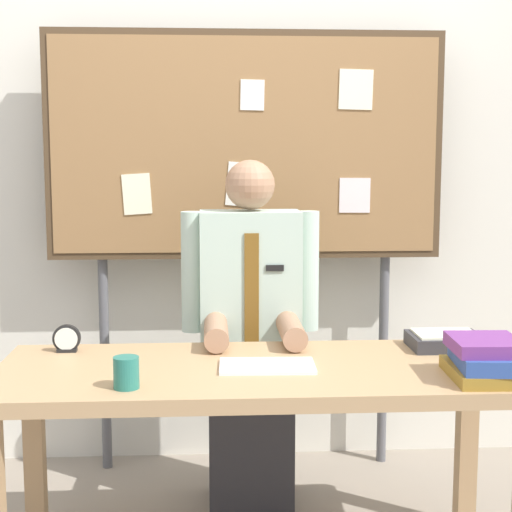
{
  "coord_description": "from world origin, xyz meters",
  "views": [
    {
      "loc": [
        -0.16,
        -2.54,
        1.44
      ],
      "look_at": [
        0.0,
        0.17,
        1.09
      ],
      "focal_mm": 54.9,
      "sensor_mm": 36.0,
      "label": 1
    }
  ],
  "objects_px": {
    "coffee_mug": "(126,373)",
    "paper_tray": "(445,341)",
    "book_stack": "(484,359)",
    "desk_clock": "(67,340)",
    "bulletin_board": "(246,151)",
    "open_notebook": "(267,366)",
    "desk": "(259,393)",
    "person": "(250,348)"
  },
  "relations": [
    {
      "from": "person",
      "to": "bulletin_board",
      "type": "height_order",
      "value": "bulletin_board"
    },
    {
      "from": "person",
      "to": "open_notebook",
      "type": "relative_size",
      "value": 4.51
    },
    {
      "from": "book_stack",
      "to": "open_notebook",
      "type": "distance_m",
      "value": 0.7
    },
    {
      "from": "desk",
      "to": "paper_tray",
      "type": "height_order",
      "value": "paper_tray"
    },
    {
      "from": "desk_clock",
      "to": "desk",
      "type": "bearing_deg",
      "value": -19.11
    },
    {
      "from": "bulletin_board",
      "to": "open_notebook",
      "type": "relative_size",
      "value": 6.28
    },
    {
      "from": "desk",
      "to": "bulletin_board",
      "type": "relative_size",
      "value": 0.89
    },
    {
      "from": "person",
      "to": "open_notebook",
      "type": "xyz_separation_m",
      "value": [
        0.03,
        -0.57,
        0.08
      ]
    },
    {
      "from": "bulletin_board",
      "to": "open_notebook",
      "type": "xyz_separation_m",
      "value": [
        0.03,
        -0.96,
        -0.71
      ]
    },
    {
      "from": "open_notebook",
      "to": "bulletin_board",
      "type": "bearing_deg",
      "value": 91.52
    },
    {
      "from": "desk_clock",
      "to": "person",
      "type": "bearing_deg",
      "value": 25.29
    },
    {
      "from": "book_stack",
      "to": "desk_clock",
      "type": "bearing_deg",
      "value": 162.97
    },
    {
      "from": "open_notebook",
      "to": "paper_tray",
      "type": "height_order",
      "value": "paper_tray"
    },
    {
      "from": "open_notebook",
      "to": "desk",
      "type": "bearing_deg",
      "value": 142.12
    },
    {
      "from": "coffee_mug",
      "to": "bulletin_board",
      "type": "bearing_deg",
      "value": 70.24
    },
    {
      "from": "open_notebook",
      "to": "coffee_mug",
      "type": "xyz_separation_m",
      "value": [
        -0.44,
        -0.2,
        0.04
      ]
    },
    {
      "from": "book_stack",
      "to": "bulletin_board",
      "type": "bearing_deg",
      "value": 121.79
    },
    {
      "from": "person",
      "to": "desk_clock",
      "type": "relative_size",
      "value": 14.34
    },
    {
      "from": "coffee_mug",
      "to": "desk",
      "type": "bearing_deg",
      "value": 27.99
    },
    {
      "from": "desk_clock",
      "to": "paper_tray",
      "type": "bearing_deg",
      "value": -1.16
    },
    {
      "from": "bulletin_board",
      "to": "paper_tray",
      "type": "bearing_deg",
      "value": -46.49
    },
    {
      "from": "paper_tray",
      "to": "coffee_mug",
      "type": "bearing_deg",
      "value": -158.96
    },
    {
      "from": "desk_clock",
      "to": "coffee_mug",
      "type": "relative_size",
      "value": 1.02
    },
    {
      "from": "desk",
      "to": "desk_clock",
      "type": "relative_size",
      "value": 17.69
    },
    {
      "from": "desk_clock",
      "to": "coffee_mug",
      "type": "xyz_separation_m",
      "value": [
        0.26,
        -0.46,
        0.0
      ]
    },
    {
      "from": "person",
      "to": "desk_clock",
      "type": "xyz_separation_m",
      "value": [
        -0.68,
        -0.32,
        0.12
      ]
    },
    {
      "from": "desk",
      "to": "person",
      "type": "height_order",
      "value": "person"
    },
    {
      "from": "desk",
      "to": "desk_clock",
      "type": "height_order",
      "value": "desk_clock"
    },
    {
      "from": "bulletin_board",
      "to": "desk_clock",
      "type": "distance_m",
      "value": 1.19
    },
    {
      "from": "desk",
      "to": "book_stack",
      "type": "bearing_deg",
      "value": -14.98
    },
    {
      "from": "bulletin_board",
      "to": "desk_clock",
      "type": "relative_size",
      "value": 19.97
    },
    {
      "from": "coffee_mug",
      "to": "paper_tray",
      "type": "bearing_deg",
      "value": 21.04
    },
    {
      "from": "desk",
      "to": "bulletin_board",
      "type": "xyz_separation_m",
      "value": [
        0.0,
        0.94,
        0.81
      ]
    },
    {
      "from": "person",
      "to": "paper_tray",
      "type": "relative_size",
      "value": 5.46
    },
    {
      "from": "desk_clock",
      "to": "coffee_mug",
      "type": "bearing_deg",
      "value": -60.36
    },
    {
      "from": "book_stack",
      "to": "desk_clock",
      "type": "distance_m",
      "value": 1.44
    },
    {
      "from": "desk",
      "to": "book_stack",
      "type": "height_order",
      "value": "book_stack"
    },
    {
      "from": "bulletin_board",
      "to": "coffee_mug",
      "type": "distance_m",
      "value": 1.4
    },
    {
      "from": "desk",
      "to": "open_notebook",
      "type": "relative_size",
      "value": 5.56
    },
    {
      "from": "person",
      "to": "book_stack",
      "type": "relative_size",
      "value": 4.7
    },
    {
      "from": "person",
      "to": "book_stack",
      "type": "xyz_separation_m",
      "value": [
        0.7,
        -0.74,
        0.14
      ]
    },
    {
      "from": "coffee_mug",
      "to": "book_stack",
      "type": "bearing_deg",
      "value": 1.77
    }
  ]
}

